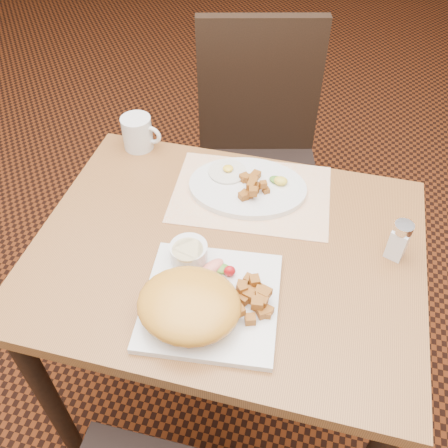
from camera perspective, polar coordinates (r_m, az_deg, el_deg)
ground at (r=1.79m, az=0.22°, el=-18.76°), size 8.00×8.00×0.00m
table at (r=1.25m, az=0.30°, el=-6.03°), size 0.90×0.70×0.75m
chair_far at (r=1.78m, az=3.94°, el=8.38°), size 0.51×0.52×0.97m
placemat at (r=1.29m, az=3.14°, el=3.46°), size 0.42×0.31×0.00m
plate_square at (r=1.06m, az=-1.51°, el=-8.81°), size 0.31×0.31×0.02m
plate_oval at (r=1.29m, az=2.70°, el=4.23°), size 0.33×0.26×0.02m
hollandaise_mound at (r=1.00m, az=-4.10°, el=-9.21°), size 0.21×0.19×0.08m
ramekin at (r=1.10m, az=-4.04°, el=-3.31°), size 0.08×0.08×0.05m
garnish_sq at (r=1.09m, az=-0.65°, el=-5.07°), size 0.08×0.07×0.03m
fried_egg at (r=1.32m, az=0.41°, el=6.05°), size 0.10×0.10×0.02m
garnish_ov at (r=1.30m, az=6.33°, el=4.98°), size 0.05×0.04×0.02m
salt_shaker at (r=1.17m, az=19.40°, el=-1.71°), size 0.05×0.05×0.10m
coffee_mug at (r=1.44m, az=-9.79°, el=10.23°), size 0.12×0.08×0.09m
home_fries_sq at (r=1.03m, az=2.91°, el=-8.47°), size 0.12×0.12×0.04m
home_fries_ov at (r=1.27m, az=3.14°, el=4.40°), size 0.09×0.11×0.04m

